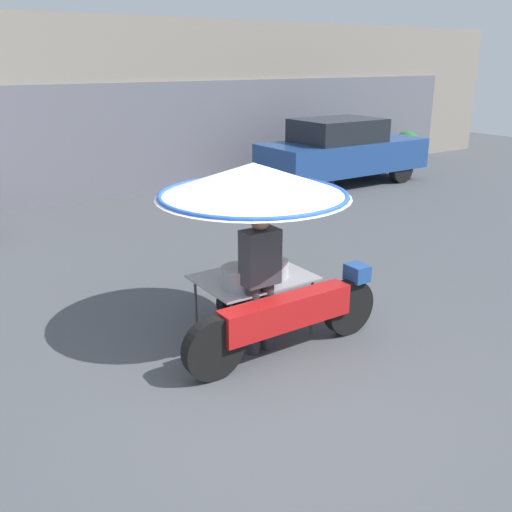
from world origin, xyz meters
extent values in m
plane|color=#4C4F54|center=(0.00, 0.00, 0.00)|extent=(36.00, 36.00, 0.00)
cube|color=gray|center=(0.00, 9.34, 1.88)|extent=(28.00, 2.00, 3.75)
cube|color=slate|center=(0.00, 8.31, 1.20)|extent=(23.80, 0.06, 2.40)
cylinder|color=black|center=(1.23, 0.40, 0.31)|extent=(0.62, 0.14, 0.62)
cylinder|color=black|center=(-0.47, 0.40, 0.31)|extent=(0.62, 0.14, 0.62)
cube|color=red|center=(0.38, 0.40, 0.47)|extent=(1.50, 0.24, 0.32)
cube|color=#234C93|center=(1.33, 0.40, 0.69)|extent=(0.20, 0.24, 0.18)
cylinder|color=black|center=(0.38, 1.27, 0.28)|extent=(0.56, 0.14, 0.56)
cylinder|color=#515156|center=(0.89, 0.62, 0.32)|extent=(0.03, 0.03, 0.64)
cylinder|color=#515156|center=(0.89, 1.39, 0.32)|extent=(0.03, 0.03, 0.64)
cylinder|color=#515156|center=(-0.13, 0.62, 0.32)|extent=(0.03, 0.03, 0.64)
cylinder|color=#515156|center=(-0.13, 1.39, 0.32)|extent=(0.03, 0.03, 0.64)
cube|color=#9E9EA3|center=(0.38, 1.00, 0.65)|extent=(1.20, 0.90, 0.02)
cylinder|color=#B2B2B7|center=(0.38, 1.00, 1.10)|extent=(0.03, 0.03, 0.88)
cone|color=white|center=(0.38, 1.00, 1.72)|extent=(2.02, 2.02, 0.35)
torus|color=blue|center=(0.38, 1.00, 1.56)|extent=(1.97, 1.97, 0.05)
cylinder|color=#939399|center=(0.11, 0.85, 0.76)|extent=(0.39, 0.39, 0.21)
cylinder|color=#B7B7BC|center=(0.59, 0.87, 0.75)|extent=(0.26, 0.26, 0.19)
cylinder|color=#1E936B|center=(0.71, 1.25, 0.75)|extent=(0.21, 0.21, 0.18)
cylinder|color=#2D2D33|center=(0.11, 0.61, 0.37)|extent=(0.14, 0.14, 0.75)
cylinder|color=#2D2D33|center=(0.29, 0.61, 0.37)|extent=(0.14, 0.14, 0.75)
cube|color=#38383D|center=(0.20, 0.61, 1.03)|extent=(0.38, 0.22, 0.56)
sphere|color=#A87A5B|center=(0.20, 0.61, 1.41)|extent=(0.20, 0.20, 0.20)
cylinder|color=black|center=(7.87, 5.74, 0.32)|extent=(0.64, 0.20, 0.64)
cylinder|color=black|center=(7.87, 7.14, 0.32)|extent=(0.64, 0.20, 0.64)
cylinder|color=black|center=(5.30, 5.74, 0.32)|extent=(0.64, 0.20, 0.64)
cylinder|color=black|center=(5.30, 7.14, 0.32)|extent=(0.64, 0.20, 0.64)
cube|color=navy|center=(6.59, 6.44, 0.68)|extent=(4.15, 1.65, 0.71)
cube|color=#1E2328|center=(6.38, 6.44, 1.29)|extent=(1.99, 1.45, 0.53)
cylinder|color=gray|center=(10.12, 7.61, 0.12)|extent=(0.29, 0.29, 0.25)
sphere|color=#287033|center=(10.12, 7.61, 0.55)|extent=(0.72, 0.72, 0.72)
camera|label=1|loc=(-2.80, -3.77, 2.88)|focal=40.00mm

